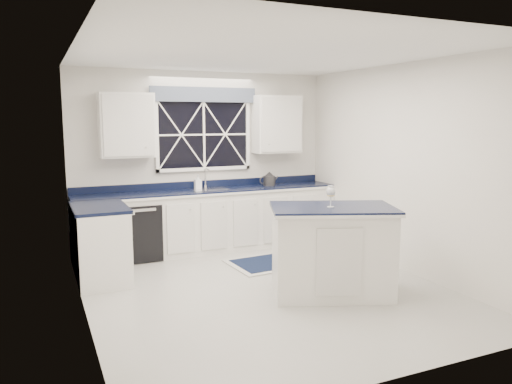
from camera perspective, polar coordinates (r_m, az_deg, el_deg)
name	(u,v)px	position (r m, az deg, el deg)	size (l,w,h in m)	color
ground	(265,290)	(5.98, 1.03, -11.09)	(4.50, 4.50, 0.00)	#A3A39F
back_wall	(203,161)	(7.76, -6.04, 3.60)	(4.00, 0.10, 2.70)	silver
base_cabinets	(193,225)	(7.35, -7.25, -3.79)	(3.99, 1.60, 0.90)	white
countertop	(210,191)	(7.53, -5.27, 0.16)	(3.98, 0.64, 0.04)	black
dishwasher	(138,230)	(7.34, -13.39, -4.29)	(0.60, 0.58, 0.82)	black
window	(204,129)	(7.69, -5.98, 7.14)	(1.65, 0.09, 1.26)	black
upper_cabinets	(206,125)	(7.57, -5.70, 7.65)	(3.10, 0.34, 0.90)	white
faucet	(206,177)	(7.69, -5.76, 1.67)	(0.05, 0.20, 0.30)	silver
island	(332,250)	(5.76, 8.68, -6.62)	(1.57, 1.27, 1.02)	white
rug	(279,261)	(7.07, 2.64, -7.91)	(1.44, 0.94, 0.02)	#B6B6B1
kettle	(269,179)	(7.89, 1.51, 1.47)	(0.31, 0.20, 0.22)	#303032
wine_glass	(331,192)	(5.57, 8.56, -0.05)	(0.10, 0.10, 0.24)	silver
soap_bottle	(198,182)	(7.58, -6.67, 1.17)	(0.10, 0.10, 0.21)	silver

